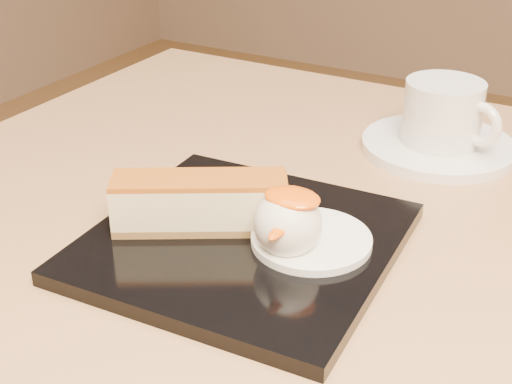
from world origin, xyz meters
The scene contains 8 objects.
dessert_plate centered at (-0.04, -0.01, 0.73)m, with size 0.22×0.22×0.01m, color black.
cheesecake centered at (-0.08, -0.02, 0.75)m, with size 0.13×0.10×0.04m.
cream_smear centered at (0.01, 0.00, 0.73)m, with size 0.09×0.09×0.01m, color white.
ice_cream_scoop centered at (0.00, -0.02, 0.76)m, with size 0.05×0.05×0.05m, color white.
mango_sauce centered at (0.00, -0.01, 0.78)m, with size 0.04×0.03×0.01m, color #FF5D08.
mint_sprig centered at (-0.02, 0.03, 0.74)m, with size 0.03×0.02×0.00m.
saucer centered at (0.04, 0.24, 0.72)m, with size 0.15×0.15×0.01m, color white.
coffee_cup centered at (0.04, 0.24, 0.76)m, with size 0.10×0.08×0.06m.
Camera 1 is at (0.19, -0.41, 1.01)m, focal length 50.00 mm.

